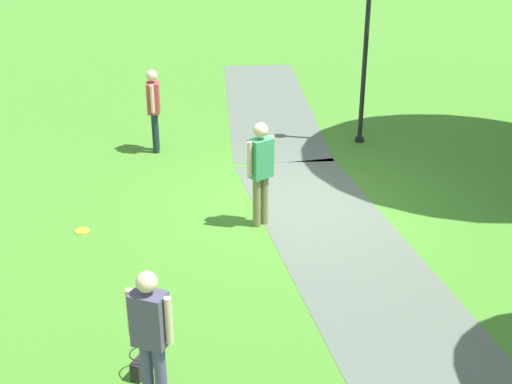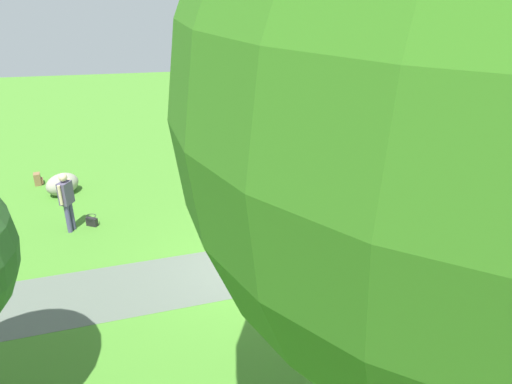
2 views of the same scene
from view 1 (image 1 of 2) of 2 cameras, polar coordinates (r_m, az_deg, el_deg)
ground_plane at (r=11.94m, az=3.58°, el=-1.14°), size 48.00×48.00×0.00m
footpath_segment_near at (r=17.50m, az=1.03°, el=7.47°), size 8.07×2.35×0.01m
footpath_segment_mid at (r=10.34m, az=8.20°, el=-5.72°), size 8.19×3.04×0.01m
lamp_post at (r=14.43m, az=9.31°, el=12.74°), size 0.28×0.28×3.70m
woman_with_handbag at (r=7.20m, az=-8.91°, el=-11.54°), size 0.37×0.48×1.69m
man_near_boulder at (r=14.16m, az=-8.65°, el=7.31°), size 0.52×0.25×1.75m
passerby_on_path at (r=10.83m, az=0.40°, el=2.15°), size 0.39×0.46×1.78m
handbag_on_grass at (r=8.13m, az=-9.64°, el=-14.21°), size 0.37×0.37×0.31m
frisbee_on_grass at (r=11.40m, az=-14.48°, el=-3.21°), size 0.24×0.24×0.02m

